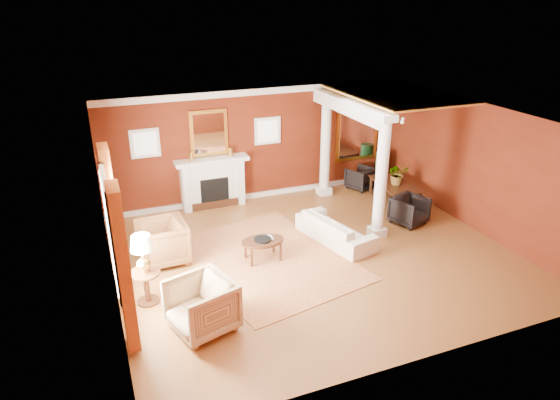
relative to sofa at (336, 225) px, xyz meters
name	(u,v)px	position (x,y,z in m)	size (l,w,h in m)	color
ground	(315,255)	(-0.70, -0.42, -0.38)	(8.00, 8.00, 0.00)	brown
room_shell	(317,164)	(-0.70, -0.42, 1.63)	(8.04, 7.04, 2.92)	#5A1B0C
fireplace	(213,182)	(-2.00, 2.90, 0.26)	(1.85, 0.42, 1.29)	silver
overmantel_mirror	(209,133)	(-2.00, 3.03, 1.52)	(0.95, 0.07, 1.15)	gold
flank_window_left	(145,143)	(-3.55, 3.04, 1.42)	(0.70, 0.07, 0.70)	silver
flank_window_right	(268,131)	(-0.45, 3.04, 1.42)	(0.70, 0.07, 0.70)	silver
left_window	(116,238)	(-4.60, -1.02, 1.04)	(0.21, 2.55, 2.60)	white
column_front	(381,176)	(1.00, -0.12, 1.04)	(0.36, 0.36, 2.80)	silver
column_back	(326,143)	(1.00, 2.58, 1.04)	(0.36, 0.36, 2.80)	silver
header_beam	(348,107)	(1.00, 1.48, 2.24)	(0.30, 3.20, 0.32)	silver
amber_ceiling	(395,94)	(2.15, 1.33, 2.49)	(2.30, 3.40, 0.04)	#EDA445
dining_mirror	(357,130)	(2.20, 3.03, 1.17)	(1.30, 0.07, 1.70)	gold
chandelier	(393,119)	(2.20, 1.38, 1.86)	(0.60, 0.62, 0.75)	gold
crown_trim	(258,92)	(-0.70, 3.04, 2.44)	(8.00, 0.08, 0.16)	silver
base_trim	(260,195)	(-0.70, 3.04, -0.32)	(8.00, 0.08, 0.12)	silver
rug	(268,259)	(-1.68, -0.22, -0.38)	(2.84, 3.79, 0.02)	maroon
sofa	(336,225)	(0.00, 0.00, 0.00)	(1.96, 0.57, 0.77)	beige
armchair_leopard	(162,240)	(-3.70, 0.48, 0.11)	(0.95, 0.89, 0.98)	black
armchair_stripe	(201,304)	(-3.48, -1.98, 0.11)	(0.95, 0.89, 0.98)	tan
coffee_table	(263,242)	(-1.78, -0.20, 0.02)	(0.89, 0.89, 0.45)	black
coffee_book	(265,234)	(-1.72, -0.16, 0.19)	(0.17, 0.02, 0.23)	black
side_table	(143,259)	(-4.20, -0.87, 0.49)	(0.53, 0.53, 1.33)	black
dining_table	(396,187)	(2.45, 1.33, 0.05)	(1.54, 0.54, 0.86)	black
dining_chair_near	(409,209)	(2.03, 0.14, -0.01)	(0.72, 0.68, 0.74)	black
dining_chair_far	(360,177)	(2.11, 2.57, -0.05)	(0.66, 0.61, 0.67)	black
green_urn	(381,172)	(2.80, 2.58, 0.01)	(0.42, 0.42, 1.00)	#133B1C
potted_plant	(399,164)	(2.42, 1.28, 0.70)	(0.52, 0.57, 0.45)	#26591E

